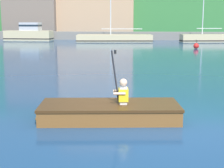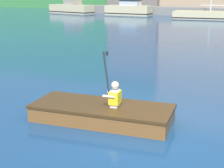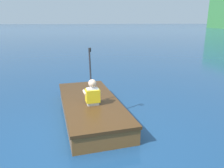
# 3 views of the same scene
# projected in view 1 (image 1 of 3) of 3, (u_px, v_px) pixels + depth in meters

# --- Properties ---
(ground_plane) EXTENTS (300.00, 300.00, 0.00)m
(ground_plane) POSITION_uv_depth(u_px,v_px,m) (166.00, 123.00, 7.39)
(ground_plane) COLOR navy
(waterfront_warehouse_left) EXTENTS (7.59, 11.03, 10.09)m
(waterfront_warehouse_left) POSITION_uv_depth(u_px,v_px,m) (39.00, 1.00, 50.34)
(waterfront_warehouse_left) COLOR #75665B
(waterfront_warehouse_left) RESTS_ON ground
(waterfront_office_block_center) EXTENTS (11.43, 7.15, 7.40)m
(waterfront_office_block_center) POSITION_uv_depth(u_px,v_px,m) (69.00, 10.00, 50.86)
(waterfront_office_block_center) COLOR tan
(waterfront_office_block_center) RESTS_ON ground
(marina_dock) EXTENTS (48.82, 2.40, 0.90)m
(marina_dock) POSITION_uv_depth(u_px,v_px,m) (152.00, 36.00, 40.33)
(marina_dock) COLOR slate
(marina_dock) RESTS_ON ground
(moored_boat_dock_west_end) EXTENTS (5.16, 2.40, 5.52)m
(moored_boat_dock_west_end) POSITION_uv_depth(u_px,v_px,m) (204.00, 38.00, 36.23)
(moored_boat_dock_west_end) COLOR #CCB789
(moored_boat_dock_west_end) RESTS_ON ground
(moored_boat_dock_west_inner) EXTENTS (5.44, 1.90, 2.01)m
(moored_boat_dock_west_inner) POSITION_uv_depth(u_px,v_px,m) (29.00, 33.00, 39.28)
(moored_boat_dock_west_inner) COLOR #CCB789
(moored_boat_dock_west_inner) RESTS_ON ground
(moored_boat_dock_center_near) EXTENTS (8.28, 3.61, 5.28)m
(moored_boat_dock_center_near) POSITION_uv_depth(u_px,v_px,m) (114.00, 38.00, 36.87)
(moored_boat_dock_center_near) COLOR #CCB789
(moored_boat_dock_center_near) RESTS_ON ground
(rowboat_foreground) EXTENTS (3.26, 1.58, 0.37)m
(rowboat_foreground) POSITION_uv_depth(u_px,v_px,m) (107.00, 111.00, 7.61)
(rowboat_foreground) COLOR brown
(rowboat_foreground) RESTS_ON ground
(person_paddler) EXTENTS (0.40, 0.39, 1.18)m
(person_paddler) POSITION_uv_depth(u_px,v_px,m) (123.00, 92.00, 7.54)
(person_paddler) COLOR silver
(person_paddler) RESTS_ON rowboat_foreground
(channel_buoy) EXTENTS (0.44, 0.44, 0.72)m
(channel_buoy) POSITION_uv_depth(u_px,v_px,m) (196.00, 46.00, 27.22)
(channel_buoy) COLOR red
(channel_buoy) RESTS_ON ground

